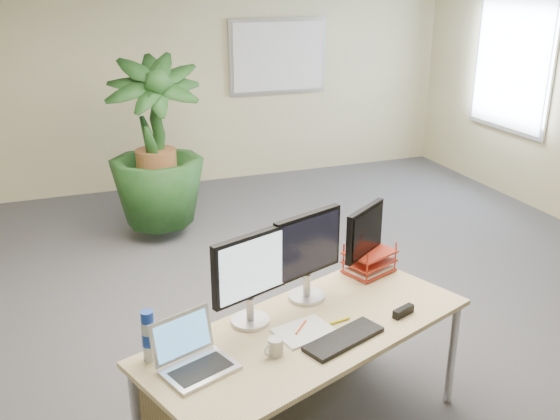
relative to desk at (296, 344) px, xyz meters
name	(u,v)px	position (x,y,z in m)	size (l,w,h in m)	color
floor	(315,339)	(0.49, 0.83, -0.57)	(8.00, 8.00, 0.00)	#46464B
back_wall	(185,77)	(0.49, 4.83, 0.78)	(7.00, 0.04, 2.70)	#BDB486
whiteboard	(278,56)	(1.69, 4.80, 0.98)	(1.30, 0.04, 0.95)	#B8B9BE
window	(512,64)	(3.96, 3.13, 0.98)	(0.04, 1.30, 1.55)	#B8B9BE
desk	(296,344)	(0.00, 0.00, 0.00)	(2.03, 1.39, 0.72)	tan
floor_plant	(157,166)	(-0.20, 3.18, 0.18)	(0.84, 0.84, 1.50)	#153915
monitor_left	(250,274)	(-0.24, 0.07, 0.45)	(0.45, 0.21, 0.52)	#BCBCC1
monitor_right	(308,251)	(0.16, 0.22, 0.46)	(0.47, 0.22, 0.54)	#BCBCC1
monitor_dark	(365,236)	(0.62, 0.38, 0.41)	(0.36, 0.26, 0.46)	#BCBCC1
laptop	(192,355)	(-0.63, -0.21, 0.21)	(0.42, 0.39, 0.24)	silver
keyboard	(344,339)	(0.16, -0.28, 0.16)	(0.47, 0.16, 0.03)	black
coffee_mug	(275,347)	(-0.22, -0.26, 0.20)	(0.11, 0.08, 0.09)	beige
spiral_notebook	(304,331)	(-0.01, -0.13, 0.16)	(0.30, 0.22, 0.01)	silver
orange_pen	(301,327)	(-0.01, -0.10, 0.17)	(0.01, 0.01, 0.15)	#DE4818
yellow_highlighter	(340,321)	(0.22, -0.10, 0.16)	(0.02, 0.02, 0.13)	yellow
water_bottle	(149,337)	(-0.82, -0.08, 0.28)	(0.07, 0.07, 0.27)	silver
letter_tray	(369,263)	(0.67, 0.40, 0.21)	(0.36, 0.32, 0.14)	#9F2413
stapler	(403,311)	(0.59, -0.15, 0.18)	(0.15, 0.04, 0.05)	black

